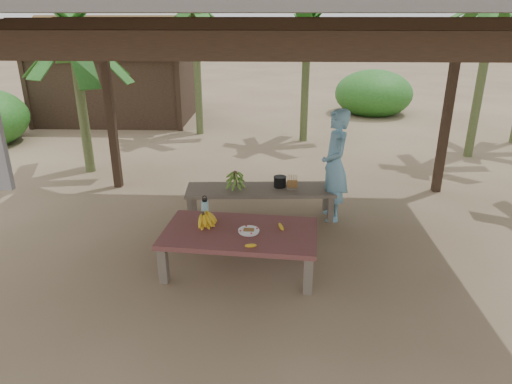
{
  "coord_description": "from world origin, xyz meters",
  "views": [
    {
      "loc": [
        -0.04,
        -5.24,
        2.88
      ],
      "look_at": [
        -0.25,
        0.07,
        0.8
      ],
      "focal_mm": 32.0,
      "sensor_mm": 36.0,
      "label": 1
    }
  ],
  "objects_px": {
    "bench": "(260,192)",
    "plate": "(249,231)",
    "cooking_pot": "(280,182)",
    "ripe_banana_bunch": "(203,218)",
    "water_flask": "(205,210)",
    "woman": "(335,166)",
    "work_table": "(240,236)"
  },
  "relations": [
    {
      "from": "bench",
      "to": "ripe_banana_bunch",
      "type": "distance_m",
      "value": 1.55
    },
    {
      "from": "bench",
      "to": "ripe_banana_bunch",
      "type": "xyz_separation_m",
      "value": [
        -0.65,
        -1.39,
        0.2
      ]
    },
    {
      "from": "water_flask",
      "to": "woman",
      "type": "distance_m",
      "value": 2.12
    },
    {
      "from": "water_flask",
      "to": "cooking_pot",
      "type": "xyz_separation_m",
      "value": [
        0.94,
        1.33,
        -0.11
      ]
    },
    {
      "from": "work_table",
      "to": "cooking_pot",
      "type": "xyz_separation_m",
      "value": [
        0.48,
        1.62,
        0.09
      ]
    },
    {
      "from": "ripe_banana_bunch",
      "to": "water_flask",
      "type": "distance_m",
      "value": 0.15
    },
    {
      "from": "work_table",
      "to": "ripe_banana_bunch",
      "type": "distance_m",
      "value": 0.51
    },
    {
      "from": "water_flask",
      "to": "cooking_pot",
      "type": "distance_m",
      "value": 1.63
    },
    {
      "from": "plate",
      "to": "water_flask",
      "type": "relative_size",
      "value": 0.77
    },
    {
      "from": "work_table",
      "to": "bench",
      "type": "relative_size",
      "value": 0.84
    },
    {
      "from": "bench",
      "to": "woman",
      "type": "bearing_deg",
      "value": -4.21
    },
    {
      "from": "cooking_pot",
      "to": "ripe_banana_bunch",
      "type": "bearing_deg",
      "value": -122.52
    },
    {
      "from": "cooking_pot",
      "to": "woman",
      "type": "distance_m",
      "value": 0.85
    },
    {
      "from": "bench",
      "to": "water_flask",
      "type": "xyz_separation_m",
      "value": [
        -0.64,
        -1.24,
        0.24
      ]
    },
    {
      "from": "bench",
      "to": "plate",
      "type": "relative_size",
      "value": 8.95
    },
    {
      "from": "water_flask",
      "to": "woman",
      "type": "bearing_deg",
      "value": 35.34
    },
    {
      "from": "work_table",
      "to": "ripe_banana_bunch",
      "type": "relative_size",
      "value": 6.14
    },
    {
      "from": "plate",
      "to": "woman",
      "type": "bearing_deg",
      "value": 53.04
    },
    {
      "from": "ripe_banana_bunch",
      "to": "bench",
      "type": "bearing_deg",
      "value": 65.0
    },
    {
      "from": "plate",
      "to": "cooking_pot",
      "type": "height_order",
      "value": "cooking_pot"
    },
    {
      "from": "plate",
      "to": "water_flask",
      "type": "height_order",
      "value": "water_flask"
    },
    {
      "from": "woman",
      "to": "bench",
      "type": "bearing_deg",
      "value": -95.79
    },
    {
      "from": "bench",
      "to": "cooking_pot",
      "type": "relative_size",
      "value": 12.23
    },
    {
      "from": "water_flask",
      "to": "work_table",
      "type": "bearing_deg",
      "value": -33.08
    },
    {
      "from": "bench",
      "to": "plate",
      "type": "height_order",
      "value": "plate"
    },
    {
      "from": "bench",
      "to": "cooking_pot",
      "type": "distance_m",
      "value": 0.33
    },
    {
      "from": "bench",
      "to": "water_flask",
      "type": "relative_size",
      "value": 6.92
    },
    {
      "from": "woman",
      "to": "cooking_pot",
      "type": "bearing_deg",
      "value": -102.28
    },
    {
      "from": "bench",
      "to": "water_flask",
      "type": "bearing_deg",
      "value": -120.52
    },
    {
      "from": "ripe_banana_bunch",
      "to": "water_flask",
      "type": "bearing_deg",
      "value": 87.9
    },
    {
      "from": "cooking_pot",
      "to": "woman",
      "type": "xyz_separation_m",
      "value": [
        0.79,
        -0.1,
        0.3
      ]
    },
    {
      "from": "ripe_banana_bunch",
      "to": "woman",
      "type": "relative_size",
      "value": 0.19
    }
  ]
}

